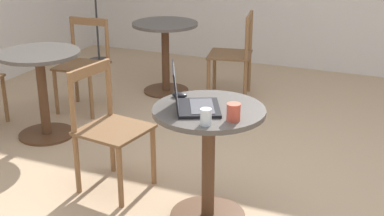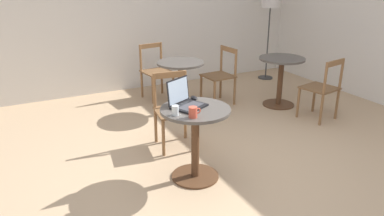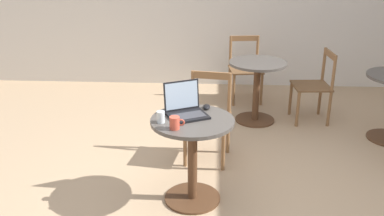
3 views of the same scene
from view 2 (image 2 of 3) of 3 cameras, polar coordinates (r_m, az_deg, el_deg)
name	(u,v)px [view 2 (image 2 of 3)]	position (r m, az deg, el deg)	size (l,w,h in m)	color
ground_plane	(226,174)	(3.86, 5.28, -10.01)	(16.00, 16.00, 0.00)	tan
wall_back	(123,8)	(6.32, -10.47, 14.71)	(9.40, 0.06, 2.70)	silver
cafe_table_near	(195,131)	(3.57, 0.51, -3.46)	(0.66, 0.66, 0.73)	#51331E
cafe_table_mid	(281,73)	(5.70, 13.39, 5.24)	(0.66, 0.66, 0.73)	#51331E
cafe_table_far	(181,78)	(5.31, -1.75, 4.66)	(0.66, 0.66, 0.73)	#51331E
chair_near_back	(174,110)	(4.27, -2.83, -0.36)	(0.47, 0.47, 0.85)	brown
chair_mid_front	(322,89)	(5.33, 19.22, 2.78)	(0.49, 0.49, 0.85)	brown
chair_far_back	(156,71)	(5.94, -5.55, 5.59)	(0.47, 0.47, 0.85)	brown
chair_far_right	(220,76)	(5.68, 4.34, 4.94)	(0.45, 0.45, 0.85)	brown
floor_lamp	(271,5)	(7.00, 11.88, 15.16)	(0.31, 0.31, 1.58)	#333333
laptop	(186,101)	(3.51, -1.00, 1.04)	(0.39, 0.37, 0.26)	black
mouse	(194,98)	(3.72, 0.29, 1.56)	(0.06, 0.10, 0.03)	black
mug	(193,112)	(3.26, 0.20, -0.64)	(0.12, 0.08, 0.10)	#C64C38
drinking_glass	(175,110)	(3.31, -2.57, -0.38)	(0.06, 0.06, 0.09)	silver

